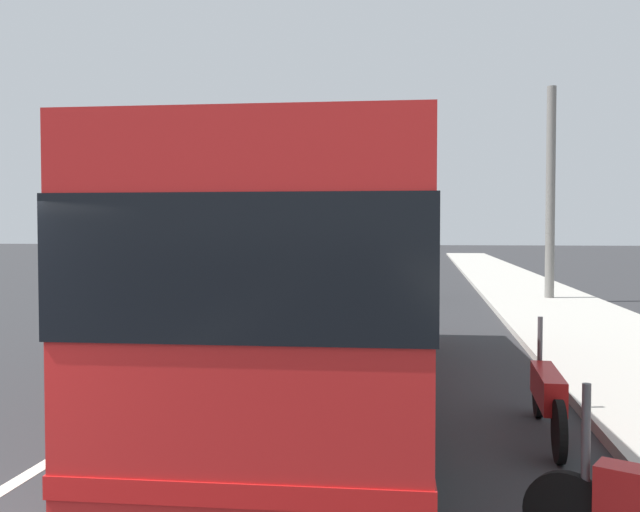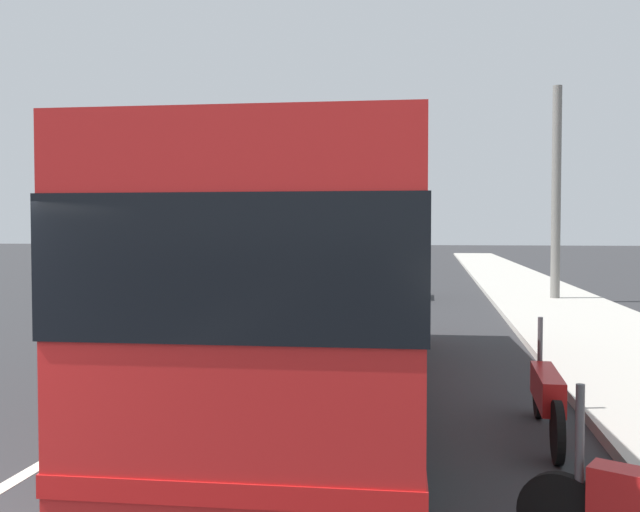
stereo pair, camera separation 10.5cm
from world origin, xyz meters
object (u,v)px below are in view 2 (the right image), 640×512
(motorcycle_nearest_curb, at_px, (547,395))
(utility_pole, at_px, (556,195))
(car_side_street, at_px, (317,258))
(coach_bus, at_px, (322,270))
(car_far_distant, at_px, (380,277))

(motorcycle_nearest_curb, xyz_separation_m, utility_pole, (15.15, -2.60, 3.00))
(car_side_street, height_order, utility_pole, utility_pole)
(coach_bus, height_order, car_side_street, coach_bus)
(car_far_distant, xyz_separation_m, utility_pole, (-0.54, -5.71, 2.77))
(motorcycle_nearest_curb, bearing_deg, car_far_distant, 13.35)
(coach_bus, xyz_separation_m, car_far_distant, (14.05, 0.30, -1.04))
(car_side_street, distance_m, car_far_distant, 15.11)
(motorcycle_nearest_curb, relative_size, utility_pole, 0.34)
(car_side_street, distance_m, utility_pole, 18.38)
(utility_pole, bearing_deg, car_side_street, 34.98)
(car_side_street, relative_size, utility_pole, 0.67)
(car_far_distant, distance_m, utility_pole, 6.37)
(coach_bus, relative_size, motorcycle_nearest_curb, 4.60)
(car_far_distant, height_order, utility_pole, utility_pole)
(motorcycle_nearest_curb, height_order, car_side_street, car_side_street)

